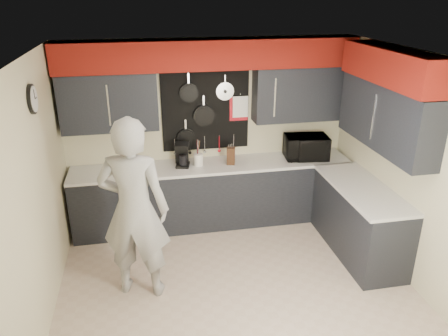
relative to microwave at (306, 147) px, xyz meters
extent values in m
plane|color=#C3AC97|center=(-1.35, -1.42, -1.09)|extent=(4.00, 4.00, 0.00)
cube|color=beige|center=(-1.35, 0.32, 0.21)|extent=(4.00, 0.01, 2.60)
cube|color=black|center=(-2.68, 0.17, 0.74)|extent=(1.24, 0.32, 0.75)
cube|color=black|center=(-0.07, 0.17, 0.74)|extent=(1.34, 0.32, 0.75)
cube|color=maroon|center=(-1.35, 0.15, 1.31)|extent=(3.94, 0.36, 0.38)
cube|color=black|center=(-1.40, 0.31, 0.54)|extent=(1.22, 0.03, 1.15)
cylinder|color=black|center=(-1.63, 0.27, 0.79)|extent=(0.26, 0.04, 0.26)
cylinder|color=black|center=(-1.43, 0.27, 0.46)|extent=(0.30, 0.04, 0.30)
cylinder|color=black|center=(-1.69, 0.27, 0.15)|extent=(0.27, 0.04, 0.27)
cylinder|color=silver|center=(-1.13, 0.28, 0.79)|extent=(0.25, 0.02, 0.25)
cube|color=#B70E1A|center=(-0.93, 0.29, 0.53)|extent=(0.26, 0.01, 0.34)
cube|color=white|center=(-0.91, 0.28, 0.56)|extent=(0.22, 0.01, 0.30)
cylinder|color=silver|center=(-1.85, 0.29, 0.04)|extent=(0.01, 0.01, 0.20)
cylinder|color=silver|center=(-1.64, 0.29, 0.04)|extent=(0.01, 0.01, 0.20)
cylinder|color=silver|center=(-1.42, 0.29, 0.04)|extent=(0.01, 0.01, 0.20)
cylinder|color=silver|center=(-1.21, 0.29, 0.04)|extent=(0.01, 0.01, 0.20)
cylinder|color=silver|center=(-1.00, 0.29, 0.04)|extent=(0.01, 0.01, 0.20)
cube|color=beige|center=(0.65, -1.42, 0.21)|extent=(0.01, 3.50, 2.60)
cube|color=black|center=(0.49, -1.12, 0.74)|extent=(0.32, 1.70, 0.75)
cube|color=maroon|center=(0.47, -1.12, 1.31)|extent=(0.36, 1.70, 0.38)
cube|color=beige|center=(-3.34, -1.42, 0.21)|extent=(0.01, 3.50, 2.60)
cylinder|color=black|center=(-3.33, -1.02, 1.09)|extent=(0.04, 0.30, 0.30)
cylinder|color=white|center=(-3.31, -1.02, 1.09)|extent=(0.01, 0.26, 0.26)
cube|color=black|center=(-1.35, 0.03, -0.65)|extent=(3.90, 0.60, 0.88)
cube|color=silver|center=(-1.35, 0.01, -0.19)|extent=(3.90, 0.63, 0.04)
cube|color=black|center=(0.35, -1.07, -0.65)|extent=(0.60, 1.60, 0.88)
cube|color=silver|center=(0.34, -1.07, -0.19)|extent=(0.63, 1.60, 0.04)
cube|color=black|center=(-1.35, -0.23, -1.04)|extent=(3.90, 0.06, 0.10)
imported|color=black|center=(0.00, 0.00, 0.00)|extent=(0.64, 0.47, 0.33)
cube|color=#3B1B12|center=(-1.10, -0.02, -0.05)|extent=(0.14, 0.14, 0.24)
cylinder|color=white|center=(-1.55, 0.02, -0.08)|extent=(0.13, 0.13, 0.16)
cube|color=black|center=(-1.77, 0.03, -0.15)|extent=(0.22, 0.25, 0.03)
cube|color=black|center=(-1.77, 0.11, 0.00)|extent=(0.19, 0.10, 0.30)
cube|color=black|center=(-1.77, 0.03, 0.13)|extent=(0.22, 0.25, 0.06)
cylinder|color=black|center=(-1.77, 0.01, -0.07)|extent=(0.11, 0.11, 0.14)
imported|color=#ACACA9|center=(-2.43, -1.35, -0.06)|extent=(0.85, 0.67, 2.05)
camera|label=1|loc=(-2.28, -5.54, 2.11)|focal=35.00mm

